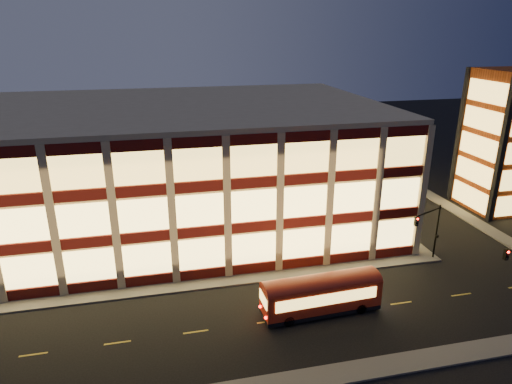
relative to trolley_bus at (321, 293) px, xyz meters
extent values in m
plane|color=black|center=(-8.60, 5.62, -1.89)|extent=(200.00, 200.00, 0.00)
cube|color=#514F4C|center=(-11.60, 6.62, -1.81)|extent=(54.00, 2.00, 0.15)
cube|color=#514F4C|center=(14.40, 22.62, -1.81)|extent=(2.00, 30.00, 0.15)
cube|color=#514F4C|center=(25.40, 22.62, -1.81)|extent=(2.00, 30.00, 0.15)
cube|color=tan|center=(-11.60, 22.62, 5.11)|extent=(50.00, 30.00, 14.00)
cube|color=tan|center=(-11.60, 22.62, 12.36)|extent=(50.40, 30.40, 0.50)
cube|color=#470C0A|center=(-11.60, 7.50, -1.24)|extent=(50.10, 0.25, 1.00)
cube|color=#FDD56A|center=(-11.60, 7.52, 0.86)|extent=(49.00, 0.20, 3.00)
cube|color=#470C0A|center=(13.52, 22.62, -1.24)|extent=(0.25, 30.10, 1.00)
cube|color=#FDD56A|center=(13.50, 22.62, 0.86)|extent=(0.20, 29.00, 3.00)
cube|color=#470C0A|center=(-11.60, 7.50, 3.16)|extent=(50.10, 0.25, 1.00)
cube|color=#FDD56A|center=(-11.60, 7.52, 5.26)|extent=(49.00, 0.20, 3.00)
cube|color=#470C0A|center=(13.52, 22.62, 3.16)|extent=(0.25, 30.10, 1.00)
cube|color=#FDD56A|center=(13.50, 22.62, 5.26)|extent=(0.20, 29.00, 3.00)
cube|color=#470C0A|center=(-11.60, 7.50, 7.56)|extent=(50.10, 0.25, 1.00)
cube|color=#FDD56A|center=(-11.60, 7.52, 9.66)|extent=(49.00, 0.20, 3.00)
cube|color=#470C0A|center=(13.52, 22.62, 7.56)|extent=(0.25, 30.10, 1.00)
cube|color=#FDD56A|center=(13.50, 22.62, 9.66)|extent=(0.20, 29.00, 3.00)
cube|color=#8C3814|center=(31.40, 17.62, 7.11)|extent=(8.00, 8.00, 18.00)
cube|color=black|center=(27.40, 13.62, 7.11)|extent=(0.60, 0.60, 18.00)
cube|color=black|center=(27.40, 21.62, 7.11)|extent=(0.60, 0.60, 18.00)
cube|color=black|center=(35.40, 21.62, 7.11)|extent=(0.60, 0.60, 18.00)
cube|color=#E5B650|center=(27.32, 17.62, -0.09)|extent=(0.16, 6.60, 2.60)
cube|color=#E5B650|center=(27.32, 17.62, 3.31)|extent=(0.16, 6.60, 2.60)
cube|color=#E5B650|center=(27.32, 17.62, 6.71)|extent=(0.16, 6.60, 2.60)
cube|color=#E5B650|center=(27.32, 17.62, 10.11)|extent=(0.16, 6.60, 2.60)
cube|color=#E5B650|center=(27.32, 17.62, 13.51)|extent=(0.16, 6.60, 2.60)
cylinder|color=black|center=(14.90, 6.42, 1.11)|extent=(0.18, 0.18, 6.00)
cylinder|color=black|center=(13.15, 5.67, 3.81)|extent=(3.56, 1.63, 0.14)
cube|color=black|center=(11.40, 4.92, 3.31)|extent=(0.32, 0.32, 0.95)
sphere|color=#FF0C05|center=(11.40, 4.74, 3.61)|extent=(0.20, 0.20, 0.20)
cube|color=black|center=(14.90, 6.22, 0.71)|extent=(0.25, 0.18, 0.28)
cube|color=black|center=(14.90, -2.88, 3.31)|extent=(0.32, 0.32, 0.95)
sphere|color=#FF0C05|center=(14.90, -3.06, 3.61)|extent=(0.20, 0.20, 0.20)
cube|color=#9D1A08|center=(0.00, 0.00, -0.18)|extent=(10.17, 3.00, 2.31)
cube|color=black|center=(0.00, 0.00, -1.54)|extent=(10.17, 3.00, 0.35)
cylinder|color=black|center=(-3.16, -1.26, -1.44)|extent=(0.92, 0.35, 0.91)
cylinder|color=black|center=(-3.27, 0.95, -1.44)|extent=(0.92, 0.35, 0.91)
cylinder|color=black|center=(3.27, -0.95, -1.44)|extent=(0.92, 0.35, 0.91)
cylinder|color=black|center=(3.16, 1.26, -1.44)|extent=(0.92, 0.35, 0.91)
cube|color=#E5B650|center=(0.06, -1.29, 0.12)|extent=(8.84, 0.49, 1.01)
cube|color=#E5B650|center=(-0.06, 1.29, 0.12)|extent=(8.84, 0.49, 1.01)
camera|label=1|loc=(-12.66, -30.95, 20.94)|focal=32.00mm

